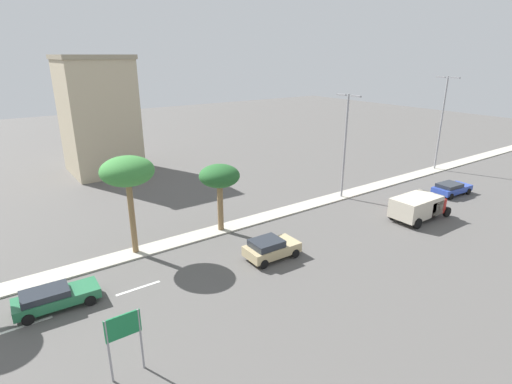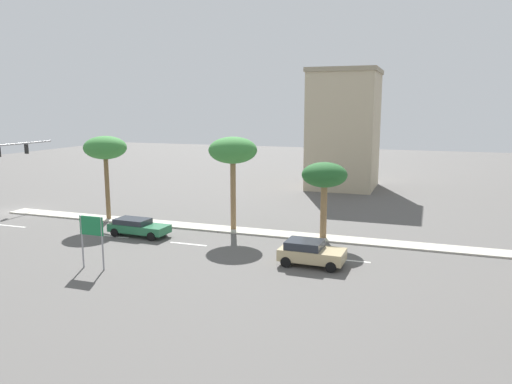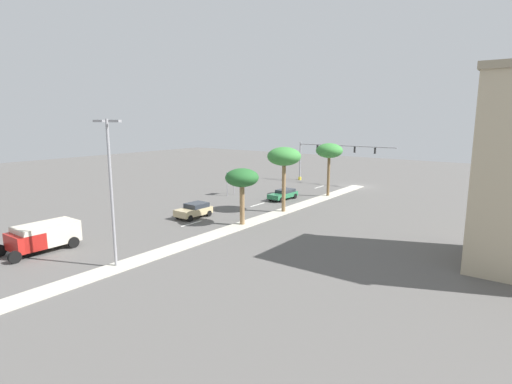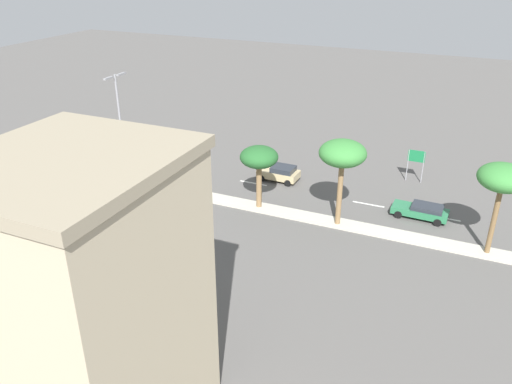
% 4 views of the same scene
% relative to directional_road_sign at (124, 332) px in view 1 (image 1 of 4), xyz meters
% --- Properties ---
extents(ground_plane, '(160.00, 160.00, 0.00)m').
position_rel_directional_road_sign_xyz_m(ground_plane, '(-11.20, 17.10, -2.31)').
color(ground_plane, '#565451').
extents(median_curb, '(1.80, 87.81, 0.12)m').
position_rel_directional_road_sign_xyz_m(median_curb, '(-11.20, 26.86, -2.25)').
color(median_curb, '#B7B2A3').
rests_on(median_curb, ground).
extents(lane_stripe_left, '(0.20, 2.80, 0.01)m').
position_rel_directional_road_sign_xyz_m(lane_stripe_left, '(-6.65, -3.45, -2.30)').
color(lane_stripe_left, silver).
rests_on(lane_stripe_left, ground).
extents(lane_stripe_front, '(0.20, 2.80, 0.01)m').
position_rel_directional_road_sign_xyz_m(lane_stripe_front, '(-6.65, 2.85, -2.30)').
color(lane_stripe_front, silver).
rests_on(lane_stripe_front, ground).
extents(lane_stripe_trailing, '(0.20, 2.80, 0.01)m').
position_rel_directional_road_sign_xyz_m(lane_stripe_trailing, '(-6.65, 13.99, -2.30)').
color(lane_stripe_trailing, silver).
rests_on(lane_stripe_trailing, ground).
extents(directional_road_sign, '(0.10, 1.58, 3.19)m').
position_rel_directional_road_sign_xyz_m(directional_road_sign, '(0.00, 0.00, 0.00)').
color(directional_road_sign, gray).
rests_on(directional_road_sign, ground).
extents(commercial_building, '(8.61, 7.83, 13.78)m').
position_rel_directional_road_sign_xyz_m(commercial_building, '(-34.88, 8.85, 4.60)').
color(commercial_building, tan).
rests_on(commercial_building, ground).
extents(palm_tree_center, '(3.69, 3.69, 7.15)m').
position_rel_directional_road_sign_xyz_m(palm_tree_center, '(-11.32, 4.37, 3.83)').
color(palm_tree_center, olive).
rests_on(palm_tree_center, median_curb).
extents(palm_tree_front, '(3.24, 3.24, 5.49)m').
position_rel_directional_road_sign_xyz_m(palm_tree_front, '(-11.10, 11.48, 2.30)').
color(palm_tree_front, olive).
rests_on(palm_tree_front, median_curb).
extents(street_lamp_center, '(2.90, 0.24, 10.18)m').
position_rel_directional_road_sign_xyz_m(street_lamp_center, '(-10.95, 25.59, 3.75)').
color(street_lamp_center, gray).
rests_on(street_lamp_center, median_curb).
extents(street_lamp_far, '(2.90, 0.24, 11.26)m').
position_rel_directional_road_sign_xyz_m(street_lamp_far, '(-11.45, 43.08, 4.31)').
color(street_lamp_far, gray).
rests_on(street_lamp_far, median_curb).
extents(sedan_blue_center, '(2.26, 4.43, 1.27)m').
position_rel_directional_road_sign_xyz_m(sedan_blue_center, '(-4.98, 35.50, -1.60)').
color(sedan_blue_center, '#2D47AD').
rests_on(sedan_blue_center, ground).
extents(sedan_green_outboard, '(2.03, 4.59, 1.28)m').
position_rel_directional_road_sign_xyz_m(sedan_green_outboard, '(-7.41, -1.72, -1.60)').
color(sedan_green_outboard, '#287047').
rests_on(sedan_green_outboard, ground).
extents(sedan_tan_right, '(2.17, 3.94, 1.50)m').
position_rel_directional_road_sign_xyz_m(sedan_tan_right, '(-4.99, 11.96, -1.51)').
color(sedan_tan_right, tan).
rests_on(sedan_tan_right, ground).
extents(box_truck, '(2.77, 5.69, 2.12)m').
position_rel_directional_road_sign_xyz_m(box_truck, '(-3.17, 26.95, -1.10)').
color(box_truck, '#B21E19').
rests_on(box_truck, ground).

